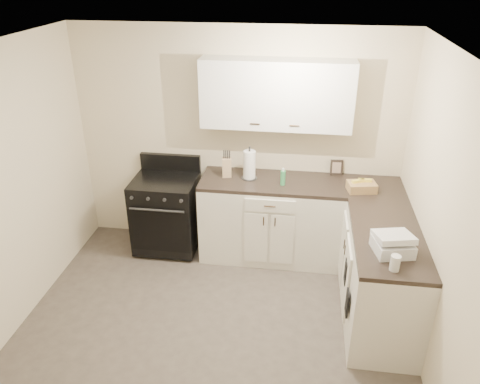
# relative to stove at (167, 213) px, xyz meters

# --- Properties ---
(floor) EXTENTS (3.60, 3.60, 0.00)m
(floor) POSITION_rel_stove_xyz_m (0.78, -1.48, -0.46)
(floor) COLOR #473F38
(floor) RESTS_ON ground
(ceiling) EXTENTS (3.60, 3.60, 0.00)m
(ceiling) POSITION_rel_stove_xyz_m (0.78, -1.48, 2.04)
(ceiling) COLOR white
(ceiling) RESTS_ON wall_back
(wall_back) EXTENTS (3.60, 0.00, 3.60)m
(wall_back) POSITION_rel_stove_xyz_m (0.78, 0.32, 0.79)
(wall_back) COLOR beige
(wall_back) RESTS_ON ground
(wall_right) EXTENTS (0.00, 3.60, 3.60)m
(wall_right) POSITION_rel_stove_xyz_m (2.58, -1.48, 0.79)
(wall_right) COLOR beige
(wall_right) RESTS_ON ground
(base_cabinets_back) EXTENTS (1.55, 0.60, 0.90)m
(base_cabinets_back) POSITION_rel_stove_xyz_m (1.20, 0.02, -0.01)
(base_cabinets_back) COLOR silver
(base_cabinets_back) RESTS_ON floor
(base_cabinets_right) EXTENTS (0.60, 1.90, 0.90)m
(base_cabinets_right) POSITION_rel_stove_xyz_m (2.28, -0.63, -0.01)
(base_cabinets_right) COLOR silver
(base_cabinets_right) RESTS_ON floor
(countertop_back) EXTENTS (1.55, 0.60, 0.04)m
(countertop_back) POSITION_rel_stove_xyz_m (1.20, 0.02, 0.46)
(countertop_back) COLOR black
(countertop_back) RESTS_ON base_cabinets_back
(countertop_right) EXTENTS (0.60, 1.90, 0.04)m
(countertop_right) POSITION_rel_stove_xyz_m (2.28, -0.63, 0.46)
(countertop_right) COLOR black
(countertop_right) RESTS_ON base_cabinets_right
(upper_cabinets) EXTENTS (1.55, 0.30, 0.70)m
(upper_cabinets) POSITION_rel_stove_xyz_m (1.20, 0.18, 1.38)
(upper_cabinets) COLOR white
(upper_cabinets) RESTS_ON wall_back
(stove) EXTENTS (0.70, 0.60, 0.85)m
(stove) POSITION_rel_stove_xyz_m (0.00, 0.00, 0.00)
(stove) COLOR black
(stove) RESTS_ON floor
(knife_block) EXTENTS (0.11, 0.10, 0.21)m
(knife_block) POSITION_rel_stove_xyz_m (0.70, 0.07, 0.59)
(knife_block) COLOR tan
(knife_block) RESTS_ON countertop_back
(paper_towel) EXTENTS (0.17, 0.17, 0.31)m
(paper_towel) POSITION_rel_stove_xyz_m (0.94, 0.06, 0.64)
(paper_towel) COLOR white
(paper_towel) RESTS_ON countertop_back
(soap_bottle) EXTENTS (0.07, 0.07, 0.16)m
(soap_bottle) POSITION_rel_stove_xyz_m (1.31, -0.06, 0.56)
(soap_bottle) COLOR #389354
(soap_bottle) RESTS_ON countertop_back
(picture_frame) EXTENTS (0.14, 0.05, 0.17)m
(picture_frame) POSITION_rel_stove_xyz_m (1.88, 0.28, 0.56)
(picture_frame) COLOR black
(picture_frame) RESTS_ON countertop_back
(wicker_basket) EXTENTS (0.31, 0.24, 0.09)m
(wicker_basket) POSITION_rel_stove_xyz_m (2.12, -0.09, 0.53)
(wicker_basket) COLOR #A7814E
(wicker_basket) RESTS_ON countertop_right
(countertop_grill) EXTENTS (0.34, 0.33, 0.11)m
(countertop_grill) POSITION_rel_stove_xyz_m (2.26, -1.19, 0.53)
(countertop_grill) COLOR silver
(countertop_grill) RESTS_ON countertop_right
(glass_jar) EXTENTS (0.10, 0.10, 0.13)m
(glass_jar) POSITION_rel_stove_xyz_m (2.25, -1.44, 0.54)
(glass_jar) COLOR silver
(glass_jar) RESTS_ON countertop_right
(oven_mitt_near) EXTENTS (0.02, 0.13, 0.23)m
(oven_mitt_near) POSITION_rel_stove_xyz_m (1.95, -1.28, -0.01)
(oven_mitt_near) COLOR black
(oven_mitt_near) RESTS_ON base_cabinets_right
(oven_mitt_far) EXTENTS (0.02, 0.13, 0.22)m
(oven_mitt_far) POSITION_rel_stove_xyz_m (1.95, -0.96, 0.08)
(oven_mitt_far) COLOR black
(oven_mitt_far) RESTS_ON base_cabinets_right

